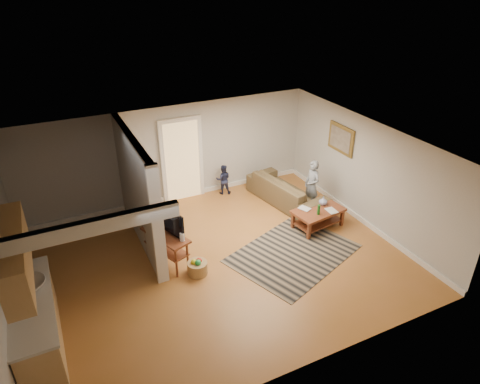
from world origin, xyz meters
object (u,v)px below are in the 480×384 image
(speaker_left, at_px, (153,224))
(child, at_px, (310,207))
(toy_basket, at_px, (197,267))
(coffee_table, at_px, (318,213))
(sofa, at_px, (286,202))
(tv_console, at_px, (166,237))
(speaker_right, at_px, (150,221))
(toddler, at_px, (224,193))

(speaker_left, xyz_separation_m, child, (4.00, -0.12, -0.53))
(speaker_left, relative_size, child, 0.83)
(speaker_left, xyz_separation_m, toy_basket, (0.49, -1.34, -0.38))
(coffee_table, bearing_deg, sofa, 92.29)
(sofa, xyz_separation_m, tv_console, (-3.54, -1.13, 0.65))
(speaker_right, xyz_separation_m, toy_basket, (0.49, -1.58, -0.32))
(coffee_table, relative_size, speaker_left, 1.19)
(tv_console, xyz_separation_m, child, (3.94, 0.63, -0.65))
(toy_basket, height_order, toddler, toddler)
(coffee_table, bearing_deg, speaker_left, 165.67)
(coffee_table, distance_m, toy_basket, 3.20)
(coffee_table, xyz_separation_m, toy_basket, (-3.17, -0.40, -0.21))
(child, bearing_deg, toy_basket, -73.06)
(speaker_right, bearing_deg, sofa, -2.17)
(speaker_left, bearing_deg, speaker_right, 112.46)
(speaker_right, relative_size, toy_basket, 2.32)
(sofa, relative_size, coffee_table, 1.83)
(coffee_table, relative_size, child, 0.98)
(speaker_right, bearing_deg, child, -9.55)
(toy_basket, xyz_separation_m, child, (3.51, 1.22, -0.15))
(sofa, height_order, coffee_table, coffee_table)
(child, xyz_separation_m, toddler, (-1.67, 1.67, 0.00))
(tv_console, distance_m, toddler, 3.29)
(sofa, height_order, speaker_right, speaker_right)
(sofa, relative_size, toy_basket, 5.70)
(speaker_right, xyz_separation_m, child, (4.00, -0.37, -0.47))
(toy_basket, bearing_deg, speaker_left, 110.00)
(toy_basket, height_order, child, child)
(coffee_table, distance_m, speaker_right, 3.84)
(sofa, bearing_deg, child, -151.57)
(toddler, bearing_deg, toy_basket, 77.91)
(speaker_right, bearing_deg, tv_console, -90.65)
(toddler, bearing_deg, speaker_right, 49.67)
(child, distance_m, toddler, 2.36)
(coffee_table, bearing_deg, toy_basket, -172.74)
(tv_console, bearing_deg, toddler, 25.20)
(child, bearing_deg, tv_console, -83.06)
(child, relative_size, toddler, 1.55)
(sofa, xyz_separation_m, speaker_left, (-3.60, -0.38, 0.53))
(tv_console, relative_size, toddler, 1.47)
(toddler, bearing_deg, child, 155.59)
(coffee_table, bearing_deg, speaker_right, 162.12)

